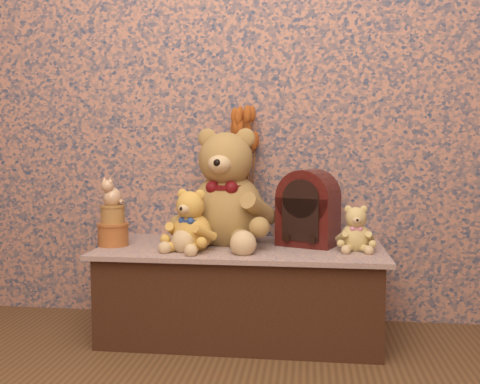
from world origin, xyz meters
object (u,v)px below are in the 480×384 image
Objects in this scene: teddy_large at (227,182)px; teddy_small at (356,226)px; teddy_medium at (192,217)px; ceramic_vase at (244,217)px; biscuit_tin_lower at (113,235)px; cathedral_radio at (308,207)px; cat_figurine at (112,191)px.

teddy_large reaches higher than teddy_small.
teddy_large reaches higher than teddy_medium.
teddy_small is 0.99× the size of ceramic_vase.
cathedral_radio is at bearing 7.96° from biscuit_tin_lower.
cathedral_radio is 0.33m from ceramic_vase.
ceramic_vase is (-0.30, 0.13, -0.06)m from cathedral_radio.
teddy_large is 0.59m from teddy_small.
biscuit_tin_lower is (-1.04, -0.02, -0.05)m from teddy_small.
teddy_medium is 0.38m from cat_figurine.
teddy_large is 2.01× the size of teddy_medium.
cathedral_radio is (0.48, 0.17, 0.03)m from teddy_medium.
teddy_medium is at bearing -120.01° from teddy_large.
teddy_large is at bearing 73.31° from teddy_medium.
teddy_large is 0.25m from teddy_medium.
teddy_small is at bearing -3.38° from teddy_large.
cathedral_radio is 2.61× the size of cat_figurine.
ceramic_vase is at bearing 154.00° from teddy_small.
biscuit_tin_lower is 1.03× the size of cat_figurine.
teddy_small is 1.59× the size of cat_figurine.
teddy_small is at bearing 22.27° from cat_figurine.
cat_figurine is at bearing -179.98° from teddy_small.
teddy_large reaches higher than cat_figurine.
ceramic_vase is at bearing 78.45° from teddy_medium.
biscuit_tin_lower is (-0.36, 0.05, -0.09)m from teddy_medium.
cat_figurine is (-0.54, -0.25, 0.14)m from ceramic_vase.
teddy_large is 1.65× the size of cathedral_radio.
teddy_large is 0.37m from cathedral_radio.
teddy_large is at bearing 13.43° from biscuit_tin_lower.
ceramic_vase is (-0.49, 0.23, 0.00)m from teddy_small.
cathedral_radio is 0.86m from biscuit_tin_lower.
cathedral_radio is at bearing 6.44° from teddy_large.
ceramic_vase reaches higher than teddy_small.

